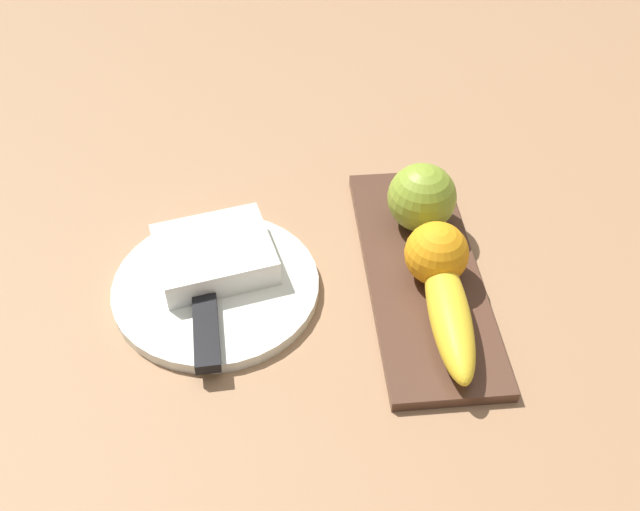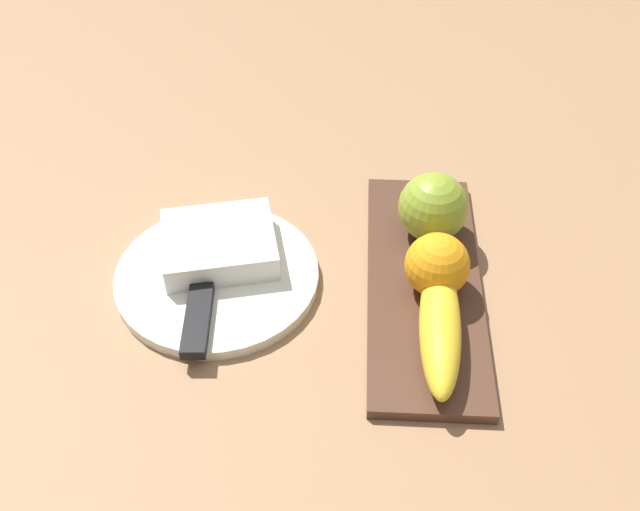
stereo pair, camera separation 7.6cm
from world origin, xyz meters
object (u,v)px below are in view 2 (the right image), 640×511
Objects in this scene: apple at (432,207)px; dinner_plate at (217,276)px; orange_near_apple at (436,265)px; folded_napkin at (219,244)px; knife at (199,308)px; fruit_tray at (424,284)px; banana at (443,326)px.

dinner_plate is at bearing 107.67° from apple.
folded_napkin is (0.04, 0.22, -0.02)m from orange_near_apple.
knife is (-0.06, 0.01, 0.01)m from dinner_plate.
orange_near_apple is at bearing -99.40° from folded_napkin.
fruit_tray is 1.81× the size of knife.
fruit_tray is 0.22m from folded_napkin.
knife is (-0.13, 0.23, -0.03)m from apple.
fruit_tray is 0.04m from orange_near_apple.
dinner_plate is at bearing 73.58° from banana.
apple is at bearing -64.76° from knife.
apple is at bearing -72.33° from dinner_plate.
knife is at bearing 100.93° from orange_near_apple.
apple is 0.35× the size of dinner_plate.
fruit_tray is 2.79× the size of folded_napkin.
orange_near_apple is 0.23m from dinner_plate.
folded_napkin reaches higher than dinner_plate.
apple is 0.44× the size of banana.
knife reaches higher than fruit_tray.
dinner_plate is (-0.00, 0.22, -0.00)m from fruit_tray.
apple reaches higher than fruit_tray.
fruit_tray is 0.22m from dinner_plate.
knife is at bearing 86.97° from banana.
banana is at bearing -114.60° from folded_napkin.
fruit_tray is at bearing 10.97° from banana.
banana is 0.80× the size of dinner_plate.
knife is (-0.06, 0.23, 0.01)m from fruit_tray.
knife is at bearing 118.55° from apple.
folded_napkin is at bearing 82.98° from fruit_tray.
orange_near_apple reaches higher than folded_napkin.
knife is (-0.08, 0.01, -0.01)m from folded_napkin.
banana is (-0.08, -0.01, 0.03)m from fruit_tray.
fruit_tray and dinner_plate have the same top height.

